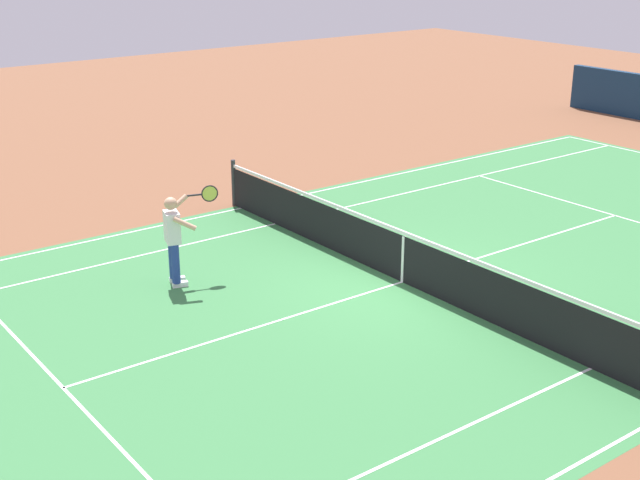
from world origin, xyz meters
TOP-DOWN VIEW (x-y plane):
  - ground_plane at (0.00, 0.00)m, footprint 60.00×60.00m
  - court_slab at (0.00, 0.00)m, footprint 24.20×11.40m
  - court_line_markings at (0.00, 0.00)m, footprint 23.85×11.05m
  - tennis_net at (0.00, 0.00)m, footprint 0.10×11.70m
  - tennis_player_near at (3.32, -2.38)m, footprint 1.17×0.75m
  - tennis_ball at (-0.59, -0.65)m, footprint 0.07×0.07m

SIDE VIEW (x-z plane):
  - ground_plane at x=0.00m, z-range 0.00..0.00m
  - court_slab at x=0.00m, z-range 0.00..0.00m
  - court_line_markings at x=0.00m, z-range 0.00..0.01m
  - tennis_ball at x=-0.59m, z-range 0.00..0.07m
  - tennis_net at x=0.00m, z-range -0.05..1.03m
  - tennis_player_near at x=3.32m, z-range 0.08..1.78m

